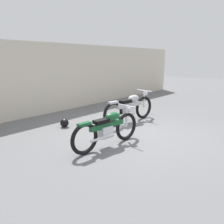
% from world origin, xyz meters
% --- Properties ---
extents(ground_plane, '(40.00, 40.00, 0.00)m').
position_xyz_m(ground_plane, '(0.00, 0.00, 0.00)').
color(ground_plane, slate).
extents(building_wall, '(18.00, 0.30, 2.64)m').
position_xyz_m(building_wall, '(0.00, 4.07, 1.32)').
color(building_wall, beige).
rests_on(building_wall, ground_plane).
extents(helmet, '(0.26, 0.26, 0.26)m').
position_xyz_m(helmet, '(-0.82, 2.00, 0.13)').
color(helmet, black).
rests_on(helmet, ground_plane).
extents(motorcycle_green, '(2.04, 0.57, 0.92)m').
position_xyz_m(motorcycle_green, '(-1.12, -0.04, 0.44)').
color(motorcycle_green, black).
rests_on(motorcycle_green, ground_plane).
extents(motorcycle_silver, '(2.23, 0.62, 1.00)m').
position_xyz_m(motorcycle_silver, '(0.94, 0.83, 0.48)').
color(motorcycle_silver, black).
rests_on(motorcycle_silver, ground_plane).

